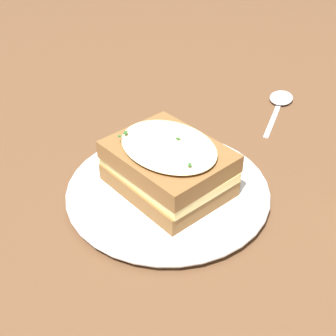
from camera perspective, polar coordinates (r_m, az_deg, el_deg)
The scene contains 4 objects.
ground_plane at distance 0.62m, azimuth 1.60°, elevation -2.35°, with size 2.40×2.40×0.00m, color brown.
dinner_plate at distance 0.60m, azimuth 0.00°, elevation -2.77°, with size 0.26×0.26×0.02m.
sandwich at distance 0.58m, azimuth 0.03°, elevation 0.29°, with size 0.18×0.18×0.07m.
spoon at distance 0.84m, azimuth 13.53°, elevation 8.02°, with size 0.09×0.15×0.01m.
Camera 1 is at (0.07, 0.48, 0.39)m, focal length 50.00 mm.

